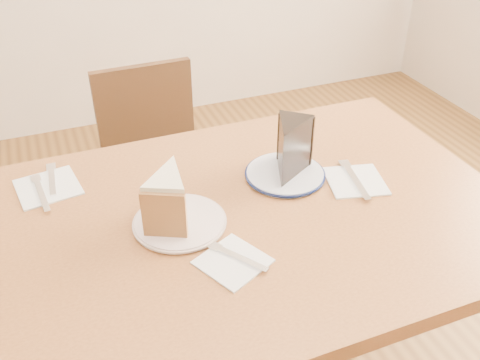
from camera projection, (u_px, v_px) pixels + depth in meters
name	position (u px, v px, depth m)	size (l,w,h in m)	color
table	(244.00, 246.00, 1.24)	(1.20, 0.80, 0.75)	brown
chair_far	(160.00, 175.00, 1.86)	(0.40, 0.40, 0.80)	black
plate_cream	(180.00, 222.00, 1.15)	(0.19, 0.19, 0.01)	silver
plate_navy	(285.00, 174.00, 1.30)	(0.19, 0.19, 0.01)	silver
carrot_cake	(170.00, 196.00, 1.13)	(0.09, 0.12, 0.10)	white
chocolate_cake	(289.00, 152.00, 1.26)	(0.08, 0.12, 0.13)	black
napkin_cream	(233.00, 262.00, 1.05)	(0.12, 0.12, 0.00)	white
napkin_navy	(355.00, 181.00, 1.29)	(0.13, 0.13, 0.00)	white
napkin_spare	(48.00, 187.00, 1.26)	(0.14, 0.14, 0.00)	white
fork_cream	(238.00, 257.00, 1.06)	(0.01, 0.14, 0.00)	silver
knife_navy	(355.00, 180.00, 1.28)	(0.02, 0.17, 0.00)	silver
fork_spare	(52.00, 179.00, 1.28)	(0.01, 0.14, 0.00)	silver
knife_spare	(41.00, 193.00, 1.24)	(0.01, 0.16, 0.00)	silver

